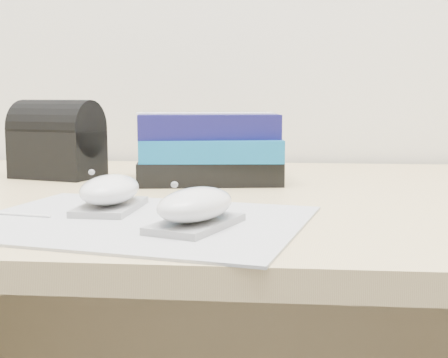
# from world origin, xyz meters

# --- Properties ---
(desk) EXTENTS (1.60, 0.80, 0.73)m
(desk) POSITION_xyz_m (0.00, 1.64, 0.50)
(desk) COLOR tan
(desk) RESTS_ON ground
(mousepad) EXTENTS (0.42, 0.35, 0.00)m
(mousepad) POSITION_xyz_m (-0.16, 1.35, 0.73)
(mousepad) COLOR gray
(mousepad) RESTS_ON desk
(mouse_rear) EXTENTS (0.07, 0.12, 0.05)m
(mouse_rear) POSITION_xyz_m (-0.21, 1.41, 0.75)
(mouse_rear) COLOR #969799
(mouse_rear) RESTS_ON mousepad
(mouse_front) EXTENTS (0.10, 0.13, 0.05)m
(mouse_front) POSITION_xyz_m (-0.09, 1.32, 0.75)
(mouse_front) COLOR gray
(mouse_front) RESTS_ON mousepad
(book_stack) EXTENTS (0.25, 0.21, 0.11)m
(book_stack) POSITION_xyz_m (-0.12, 1.70, 0.78)
(book_stack) COLOR black
(book_stack) RESTS_ON desk
(pouch) EXTENTS (0.16, 0.13, 0.13)m
(pouch) POSITION_xyz_m (-0.38, 1.71, 0.79)
(pouch) COLOR black
(pouch) RESTS_ON desk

